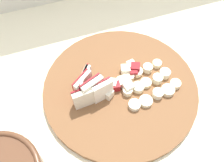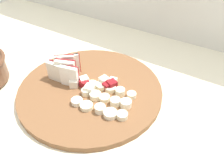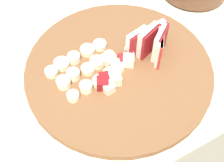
# 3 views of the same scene
# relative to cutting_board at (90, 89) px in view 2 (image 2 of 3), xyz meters

# --- Properties ---
(tile_backsplash) EXTENTS (2.40, 0.04, 1.34)m
(tile_backsplash) POSITION_rel_cutting_board_xyz_m (-0.08, 0.39, -0.21)
(tile_backsplash) COLOR silver
(tile_backsplash) RESTS_ON ground
(cutting_board) EXTENTS (0.35, 0.35, 0.01)m
(cutting_board) POSITION_rel_cutting_board_xyz_m (0.00, 0.00, 0.00)
(cutting_board) COLOR brown
(cutting_board) RESTS_ON tiled_countertop
(apple_wedge_fan) EXTENTS (0.09, 0.07, 0.06)m
(apple_wedge_fan) POSITION_rel_cutting_board_xyz_m (-0.07, -0.00, 0.04)
(apple_wedge_fan) COLOR maroon
(apple_wedge_fan) RESTS_ON cutting_board
(apple_dice_pile) EXTENTS (0.11, 0.08, 0.02)m
(apple_dice_pile) POSITION_rel_cutting_board_xyz_m (0.01, 0.01, 0.02)
(apple_dice_pile) COLOR white
(apple_dice_pile) RESTS_ON cutting_board
(banana_slice_rows) EXTENTS (0.14, 0.11, 0.02)m
(banana_slice_rows) POSITION_rel_cutting_board_xyz_m (0.06, -0.02, 0.01)
(banana_slice_rows) COLOR white
(banana_slice_rows) RESTS_ON cutting_board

